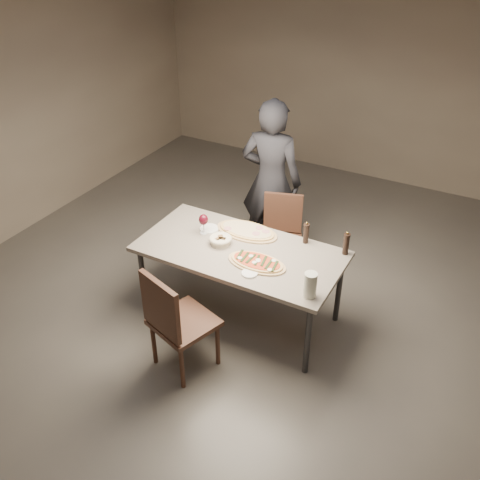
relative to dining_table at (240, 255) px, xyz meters
The scene contains 14 objects.
room 0.71m from the dining_table, ahead, with size 7.00×7.00×7.00m.
dining_table is the anchor object (origin of this frame).
zucchini_pizza 0.27m from the dining_table, 28.21° to the right, with size 0.52×0.29×0.05m.
ham_pizza 0.30m from the dining_table, 105.85° to the left, with size 0.60×0.33×0.04m.
bread_basket 0.22m from the dining_table, behind, with size 0.20×0.20×0.07m.
oil_dish 0.37m from the dining_table, 49.21° to the right, with size 0.13×0.13×0.02m.
pepper_mill_left 0.62m from the dining_table, 39.58° to the left, with size 0.05×0.05×0.21m.
pepper_mill_right 0.93m from the dining_table, 24.47° to the left, with size 0.06×0.06×0.22m.
carafe 0.85m from the dining_table, 21.55° to the right, with size 0.10×0.10×0.21m.
wine_glass 0.47m from the dining_table, 169.00° to the left, with size 0.09×0.09×0.19m.
side_plate 0.45m from the dining_table, 158.53° to the left, with size 0.18×0.18×0.01m.
chair_near 0.87m from the dining_table, 98.97° to the right, with size 0.58×0.58×0.98m.
chair_far 0.86m from the dining_table, 88.21° to the left, with size 0.51×0.51×0.87m.
diner 1.13m from the dining_table, 101.79° to the left, with size 0.64×0.42×1.76m, color black.
Camera 1 is at (1.85, -3.41, 3.37)m, focal length 40.00 mm.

